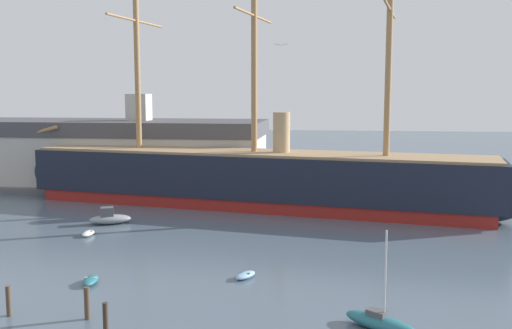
# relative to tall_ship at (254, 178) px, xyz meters

# --- Properties ---
(tall_ship) EXTENTS (71.01, 19.76, 34.36)m
(tall_ship) POSITION_rel_tall_ship_xyz_m (0.00, 0.00, 0.00)
(tall_ship) COLOR maroon
(tall_ship) RESTS_ON ground
(dinghy_foreground_left) EXTENTS (1.31, 2.47, 0.56)m
(dinghy_foreground_left) POSITION_rel_tall_ship_xyz_m (-8.27, -31.14, -3.46)
(dinghy_foreground_left) COLOR #236670
(dinghy_foreground_left) RESTS_ON ground
(sailboat_foreground_right) EXTENTS (4.80, 3.92, 6.29)m
(sailboat_foreground_right) POSITION_rel_tall_ship_xyz_m (12.83, -36.83, -3.22)
(sailboat_foreground_right) COLOR #236670
(sailboat_foreground_right) RESTS_ON ground
(dinghy_near_centre) EXTENTS (1.88, 2.34, 0.51)m
(dinghy_near_centre) POSITION_rel_tall_ship_xyz_m (3.19, -28.27, -3.49)
(dinghy_near_centre) COLOR #7FB2D6
(dinghy_near_centre) RESTS_ON ground
(dinghy_mid_left) EXTENTS (1.01, 2.27, 0.53)m
(dinghy_mid_left) POSITION_rel_tall_ship_xyz_m (-14.68, -17.14, -3.47)
(dinghy_mid_left) COLOR silver
(dinghy_mid_left) RESTS_ON ground
(motorboat_alongside_bow) EXTENTS (4.88, 3.41, 1.89)m
(motorboat_alongside_bow) POSITION_rel_tall_ship_xyz_m (-14.55, -11.84, -3.08)
(motorboat_alongside_bow) COLOR gray
(motorboat_alongside_bow) RESTS_ON ground
(dinghy_far_right) EXTENTS (2.73, 1.62, 0.60)m
(dinghy_far_right) POSITION_rel_tall_ship_xyz_m (30.50, 8.13, -3.44)
(dinghy_far_right) COLOR #1E284C
(dinghy_far_right) RESTS_ON ground
(dinghy_distant_centre) EXTENTS (1.85, 1.82, 0.43)m
(dinghy_distant_centre) POSITION_rel_tall_ship_xyz_m (3.90, 19.89, -3.53)
(dinghy_distant_centre) COLOR #B22D28
(dinghy_distant_centre) RESTS_ON ground
(mooring_piling_nearest) EXTENTS (0.37, 0.37, 2.12)m
(mooring_piling_nearest) POSITION_rel_tall_ship_xyz_m (-5.61, -37.60, -2.68)
(mooring_piling_nearest) COLOR #4C3D2D
(mooring_piling_nearest) RESTS_ON ground
(mooring_piling_left_pair) EXTENTS (0.34, 0.34, 1.99)m
(mooring_piling_left_pair) POSITION_rel_tall_ship_xyz_m (-10.89, -37.76, -2.75)
(mooring_piling_left_pair) COLOR #4C3D2D
(mooring_piling_left_pair) RESTS_ON ground
(mooring_piling_right_pair) EXTENTS (0.32, 0.32, 1.88)m
(mooring_piling_right_pair) POSITION_rel_tall_ship_xyz_m (-3.63, -39.43, -2.80)
(mooring_piling_right_pair) COLOR #382B1E
(mooring_piling_right_pair) RESTS_ON ground
(dockside_warehouse_left) EXTENTS (52.57, 18.27, 14.32)m
(dockside_warehouse_left) POSITION_rel_tall_ship_xyz_m (-24.77, 13.17, 1.36)
(dockside_warehouse_left) COLOR #565659
(dockside_warehouse_left) RESTS_ON ground
(seagull_in_flight) EXTENTS (1.39, 0.45, 0.14)m
(seagull_in_flight) POSITION_rel_tall_ship_xyz_m (4.89, -17.74, 15.10)
(seagull_in_flight) COLOR silver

